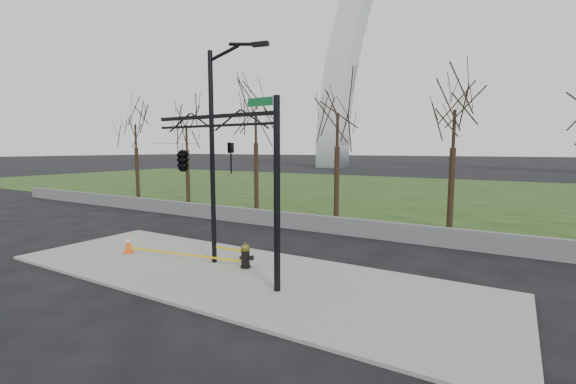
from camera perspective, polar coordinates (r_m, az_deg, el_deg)
The scene contains 11 objects.
ground at distance 14.01m, azimuth -7.84°, elevation -12.16°, with size 500.00×500.00×0.00m, color black.
sidewalk at distance 13.99m, azimuth -7.84°, elevation -11.96°, with size 18.00×6.00×0.10m, color gray.
grass_strip at distance 41.43m, azimuth 18.98°, elevation -0.06°, with size 120.00×40.00×0.06m, color #203C15.
guardrail at distance 20.54m, azimuth 6.24°, elevation -4.85°, with size 60.00×0.30×0.90m, color #59595B.
gateway_arch at distance 90.22m, azimuth 26.25°, elevation 23.89°, with size 66.00×6.00×65.00m, color silver, non-canonical shape.
tree_row at distance 23.22m, azimuth 15.09°, elevation 4.85°, with size 50.08×4.00×7.81m.
fire_hydrant at distance 14.38m, azimuth -6.28°, elevation -9.44°, with size 0.58×0.38×0.93m.
traffic_cone at distance 17.61m, azimuth -22.56°, elevation -7.14°, with size 0.39×0.39×0.74m.
street_light at distance 14.61m, azimuth -10.44°, elevation 7.28°, with size 2.37×0.64×8.21m.
traffic_signal_mast at distance 13.53m, azimuth -13.16°, elevation 4.98°, with size 5.10×2.50×6.00m.
caution_tape at distance 15.63m, azimuth -13.98°, elevation -8.78°, with size 5.46×0.88×0.47m.
Camera 1 is at (8.33, -10.35, 4.45)m, focal length 24.00 mm.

